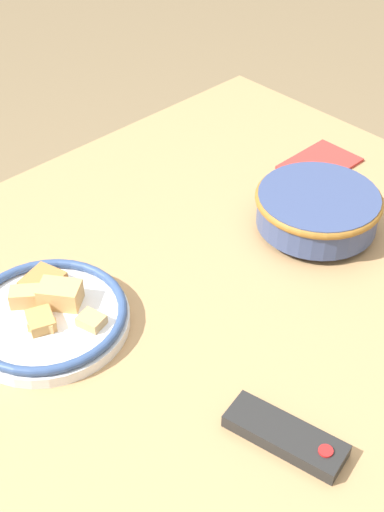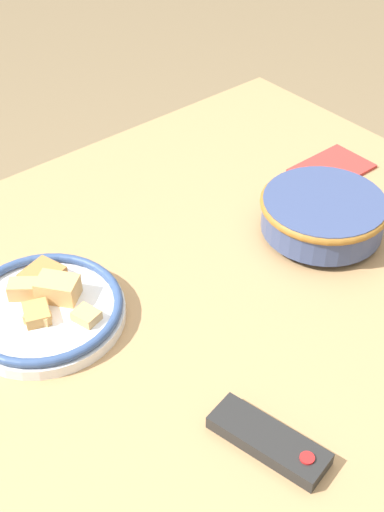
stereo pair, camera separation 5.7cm
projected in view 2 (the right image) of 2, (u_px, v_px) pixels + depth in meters
The scene contains 5 objects.
dining_table at pixel (208, 326), 1.17m from camera, with size 1.14×0.95×0.74m.
noodle_bowl at pixel (323, 214), 1.19m from camera, with size 0.21×0.21×0.07m.
food_plate at pixel (44, 308), 1.05m from camera, with size 0.24×0.24×0.05m.
tv_remote at pixel (269, 440), 0.88m from camera, with size 0.08×0.16×0.02m.
folded_napkin at pixel (332, 168), 1.37m from camera, with size 0.15×0.10×0.01m.
Camera 2 is at (0.55, 0.62, 1.49)m, focal length 50.00 mm.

